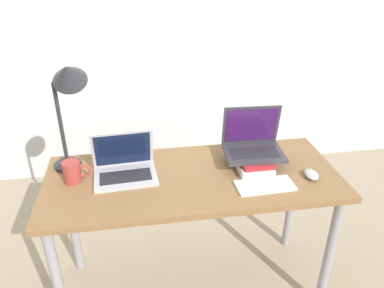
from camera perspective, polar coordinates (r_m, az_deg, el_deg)
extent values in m
cube|color=silver|center=(2.99, -4.35, 19.55)|extent=(8.00, 0.05, 2.70)
cube|color=brown|center=(1.88, 0.14, -5.24)|extent=(1.47, 0.61, 0.03)
cylinder|color=gray|center=(1.97, -19.60, -20.01)|extent=(0.05, 0.05, 0.74)
cylinder|color=gray|center=(2.14, 20.12, -15.64)|extent=(0.05, 0.05, 0.74)
cylinder|color=gray|center=(2.33, -17.80, -11.05)|extent=(0.05, 0.05, 0.74)
cylinder|color=gray|center=(2.47, 14.95, -8.09)|extent=(0.05, 0.05, 0.74)
cube|color=#B2B2B7|center=(1.88, -10.08, -4.90)|extent=(0.32, 0.24, 0.02)
cube|color=#232328|center=(1.87, -10.08, -4.88)|extent=(0.26, 0.13, 0.00)
cube|color=#B2B2B7|center=(1.89, -10.52, -0.73)|extent=(0.31, 0.08, 0.21)
cube|color=#0F1938|center=(1.89, -10.51, -0.82)|extent=(0.28, 0.07, 0.18)
cube|color=white|center=(1.97, 9.02, -2.72)|extent=(0.17, 0.28, 0.04)
cube|color=maroon|center=(1.97, 9.05, -1.78)|extent=(0.16, 0.28, 0.02)
cube|color=#333338|center=(1.96, 9.38, -1.34)|extent=(0.31, 0.24, 0.02)
cube|color=#232328|center=(1.95, 9.50, -1.29)|extent=(0.25, 0.13, 0.00)
cube|color=#333338|center=(1.99, 8.98, 2.92)|extent=(0.30, 0.06, 0.22)
cube|color=#381451|center=(1.99, 9.01, 2.84)|extent=(0.27, 0.05, 0.19)
cube|color=white|center=(1.82, 11.05, -6.23)|extent=(0.28, 0.13, 0.01)
cube|color=silver|center=(1.82, 11.07, -6.05)|extent=(0.26, 0.11, 0.00)
ellipsoid|color=#B2B2B7|center=(1.94, 17.72, -4.45)|extent=(0.06, 0.10, 0.04)
cylinder|color=#9E3833|center=(1.89, -17.83, -4.04)|extent=(0.09, 0.09, 0.11)
torus|color=#9E3833|center=(1.89, -16.19, -3.94)|extent=(0.07, 0.01, 0.07)
cylinder|color=#28282D|center=(2.05, -18.37, -2.99)|extent=(0.14, 0.14, 0.01)
cylinder|color=#28282D|center=(1.95, -19.36, 2.74)|extent=(0.02, 0.02, 0.44)
cone|color=#28282D|center=(1.81, -18.37, 10.15)|extent=(0.16, 0.19, 0.17)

